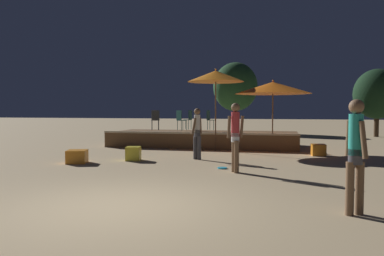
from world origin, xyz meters
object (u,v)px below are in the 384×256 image
at_px(cube_seat_0, 133,154).
at_px(frisbee_disc, 222,168).
at_px(cube_seat_2, 318,150).
at_px(bistro_chair_2, 210,118).
at_px(patio_umbrella_1, 273,88).
at_px(person_0, 197,132).
at_px(person_1, 356,151).
at_px(background_tree_1, 235,87).
at_px(background_tree_0, 377,94).
at_px(bistro_chair_1, 180,118).
at_px(person_2, 235,134).
at_px(patio_umbrella_0, 216,76).
at_px(bistro_chair_0, 189,118).
at_px(cube_seat_1, 77,157).
at_px(bistro_chair_3, 155,118).

height_order(cube_seat_0, frisbee_disc, cube_seat_0).
bearing_deg(cube_seat_2, bistro_chair_2, 146.44).
relative_size(patio_umbrella_1, cube_seat_2, 5.77).
relative_size(person_0, bistro_chair_2, 1.89).
bearing_deg(person_1, cube_seat_0, 111.67).
relative_size(cube_seat_0, background_tree_1, 0.11).
bearing_deg(background_tree_0, bistro_chair_1, -139.99).
relative_size(cube_seat_0, background_tree_0, 0.13).
height_order(cube_seat_2, person_0, person_0).
xyz_separation_m(patio_umbrella_1, person_1, (1.47, -8.81, -1.50)).
bearing_deg(bistro_chair_1, person_1, 158.23).
height_order(cube_seat_0, person_2, person_2).
bearing_deg(patio_umbrella_0, patio_umbrella_1, 4.44).
bearing_deg(bistro_chair_2, bistro_chair_0, 90.29).
bearing_deg(patio_umbrella_1, person_0, -128.25).
xyz_separation_m(person_0, bistro_chair_0, (-1.59, 5.20, 0.35)).
distance_m(cube_seat_0, frisbee_disc, 3.24).
xyz_separation_m(cube_seat_1, cube_seat_2, (7.43, 3.71, 0.01)).
bearing_deg(cube_seat_1, patio_umbrella_1, 39.12).
relative_size(patio_umbrella_1, bistro_chair_1, 3.28).
height_order(bistro_chair_2, bistro_chair_3, same).
bearing_deg(patio_umbrella_1, person_1, -80.51).
xyz_separation_m(person_2, frisbee_disc, (-0.43, 0.56, -1.00)).
xyz_separation_m(person_2, background_tree_1, (-2.09, 17.19, 2.27)).
distance_m(cube_seat_1, cube_seat_2, 8.31).
height_order(patio_umbrella_1, background_tree_0, background_tree_0).
height_order(cube_seat_0, bistro_chair_1, bistro_chair_1).
bearing_deg(patio_umbrella_1, frisbee_disc, -104.88).
height_order(person_2, background_tree_0, background_tree_0).
relative_size(patio_umbrella_1, cube_seat_0, 5.57).
distance_m(patio_umbrella_0, frisbee_disc, 5.53).
distance_m(cube_seat_0, bistro_chair_3, 5.02).
bearing_deg(background_tree_0, bistro_chair_3, -142.67).
height_order(person_0, bistro_chair_0, person_0).
distance_m(cube_seat_0, cube_seat_1, 1.75).
relative_size(cube_seat_2, background_tree_0, 0.12).
bearing_deg(bistro_chair_1, bistro_chair_0, -58.63).
distance_m(cube_seat_1, bistro_chair_3, 5.92).
bearing_deg(person_0, bistro_chair_2, -56.91).
bearing_deg(cube_seat_1, bistro_chair_1, 73.94).
xyz_separation_m(patio_umbrella_0, background_tree_1, (-0.67, 12.07, 0.29)).
xyz_separation_m(bistro_chair_2, background_tree_1, (-0.03, 9.89, 2.02)).
distance_m(bistro_chair_0, frisbee_disc, 7.54).
xyz_separation_m(patio_umbrella_0, person_0, (-0.12, -2.83, -2.07)).
distance_m(person_1, person_2, 4.21).
xyz_separation_m(patio_umbrella_0, bistro_chair_3, (-3.00, 1.27, -1.73)).
distance_m(person_1, background_tree_1, 21.29).
height_order(cube_seat_2, bistro_chair_1, bistro_chair_1).
relative_size(bistro_chair_2, frisbee_disc, 3.35).
height_order(bistro_chair_3, background_tree_1, background_tree_1).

